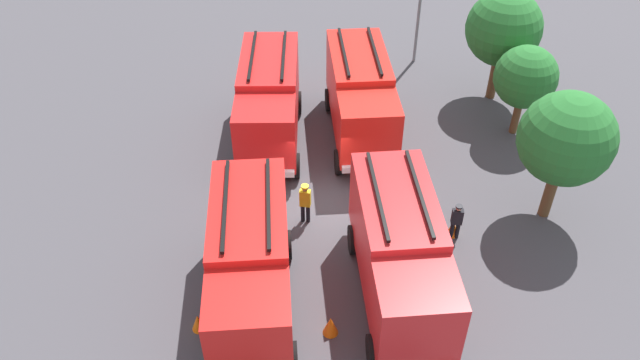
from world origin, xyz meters
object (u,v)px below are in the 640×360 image
Objects in this scene: tree_0 at (504,29)px; traffic_cone_0 at (330,325)px; traffic_cone_2 at (198,322)px; firefighter_1 at (457,220)px; fire_truck_0 at (269,100)px; tree_2 at (566,139)px; fire_truck_1 at (250,262)px; lamppost at (420,1)px; tree_1 at (526,77)px; firefighter_0 at (305,201)px; fire_truck_2 at (361,96)px; fire_truck_3 at (400,252)px; traffic_cone_1 at (453,228)px.

tree_0 reaches higher than traffic_cone_0.
tree_0 is 8.28× the size of traffic_cone_2.
fire_truck_0 is at bearing 54.47° from firefighter_1.
tree_2 is 10.90m from traffic_cone_0.
tree_0 is (-12.83, 11.48, 1.59)m from fire_truck_1.
traffic_cone_0 is 1.11× the size of traffic_cone_2.
lamppost is (-12.49, -3.25, -0.19)m from tree_2.
tree_1 is at bearing 127.91° from fire_truck_1.
traffic_cone_0 is at bearing -161.52° from firefighter_0.
tree_1 reaches higher than traffic_cone_0.
fire_truck_2 is 9.55m from fire_truck_3.
traffic_cone_0 is at bearing 61.99° from fire_truck_1.
fire_truck_0 is 9.84m from firefighter_1.
tree_0 is (-9.87, 3.93, 2.84)m from firefighter_1.
lamppost reaches higher than fire_truck_2.
tree_1 reaches higher than traffic_cone_1.
tree_2 is at bearing -78.71° from firefighter_0.
traffic_cone_1 is 1.02× the size of traffic_cone_2.
fire_truck_0 is at bearing -48.03° from lamppost.
traffic_cone_1 is at bearing 18.28° from firefighter_1.
lamppost reaches higher than tree_0.
fire_truck_1 is 3.96× the size of firefighter_0.
fire_truck_3 is 3.98m from firefighter_1.
traffic_cone_1 is at bearing 113.38° from traffic_cone_2.
fire_truck_2 and fire_truck_3 have the same top height.
firefighter_1 reaches higher than traffic_cone_2.
tree_1 reaches higher than fire_truck_2.
firefighter_1 is at bearing 22.19° from fire_truck_2.
fire_truck_2 reaches higher than traffic_cone_1.
tree_2 is (-3.87, 6.51, 1.55)m from fire_truck_3.
tree_1 is at bearing 87.87° from fire_truck_2.
firefighter_0 is at bearing 86.11° from firefighter_1.
fire_truck_2 is 7.58m from firefighter_1.
firefighter_0 is (-3.86, -3.05, -1.11)m from fire_truck_3.
traffic_cone_0 is 4.37m from traffic_cone_2.
tree_0 is at bearing -14.17° from firefighter_1.
traffic_cone_0 is at bearing 13.10° from fire_truck_0.
traffic_cone_0 is at bearing -17.48° from lamppost.
firefighter_0 is at bearing -47.77° from tree_0.
tree_2 reaches higher than tree_1.
traffic_cone_2 is (10.67, -13.58, -2.60)m from tree_1.
lamppost reaches higher than firefighter_1.
fire_truck_0 is at bearing 168.09° from traffic_cone_2.
lamppost is (-16.36, 3.26, 1.36)m from fire_truck_3.
tree_1 is (-0.12, 11.35, 0.78)m from fire_truck_0.
tree_1 reaches higher than traffic_cone_2.
fire_truck_3 is at bearing -27.54° from tree_0.
tree_2 is (8.71, -0.05, -0.04)m from tree_0.
fire_truck_0 is 11.38m from tree_1.
lamppost is at bearing -138.89° from tree_0.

